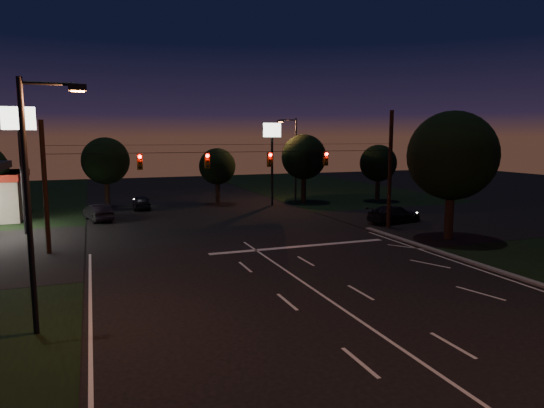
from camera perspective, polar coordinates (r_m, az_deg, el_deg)
name	(u,v)px	position (r m, az deg, el deg)	size (l,w,h in m)	color
ground	(347,312)	(20.20, 8.85, -12.47)	(140.00, 140.00, 0.00)	black
cross_street_right	(461,220)	(44.35, 21.37, -1.74)	(20.00, 16.00, 0.02)	black
center_line	(450,382)	(15.70, 20.25, -19.06)	(0.14, 40.00, 0.01)	silver
stop_bar	(300,246)	(31.37, 3.32, -5.00)	(12.00, 0.50, 0.01)	silver
utility_pole_right	(388,228)	(38.68, 13.49, -2.76)	(0.30, 0.30, 9.00)	black
utility_pole_left	(49,254)	(32.33, -24.72, -5.35)	(0.28, 0.28, 8.00)	black
signal_span	(239,159)	(32.83, -3.88, 5.26)	(24.00, 0.40, 1.56)	black
pole_sign_left_near	(20,137)	(38.73, -27.57, 6.97)	(2.20, 0.30, 9.10)	black
pole_sign_right	(272,145)	(49.62, 0.01, 7.01)	(1.80, 0.30, 8.40)	black
street_light_left	(35,188)	(18.63, -26.09, 1.68)	(2.20, 0.35, 9.00)	black
street_light_right_far	(294,153)	(52.70, 2.56, 5.97)	(2.20, 0.35, 9.00)	black
tree_right_near	(451,157)	(35.16, 20.28, 5.25)	(6.00, 6.00, 8.76)	black
tree_far_b	(106,161)	(50.66, -18.96, 4.76)	(4.60, 4.60, 6.98)	black
tree_far_c	(217,167)	(51.19, -6.47, 4.37)	(3.80, 3.80, 5.86)	black
tree_far_d	(303,157)	(52.23, 3.72, 5.48)	(4.80, 4.80, 7.30)	black
tree_far_e	(378,164)	(54.32, 12.35, 4.66)	(4.00, 4.00, 6.18)	black
car_oncoming_a	(141,202)	(48.99, -15.11, 0.21)	(1.61, 4.01, 1.37)	black
car_oncoming_b	(98,212)	(43.33, -19.77, -0.93)	(1.51, 4.32, 1.42)	black
car_cross	(394,214)	(40.97, 14.19, -1.18)	(2.01, 4.93, 1.43)	black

